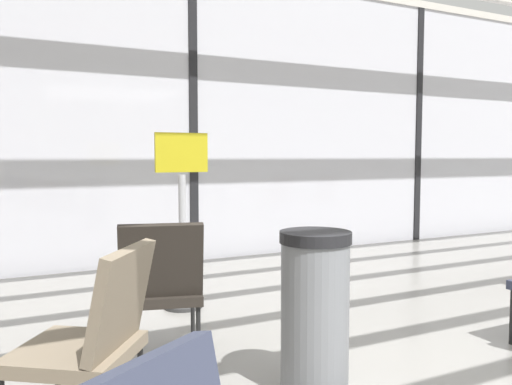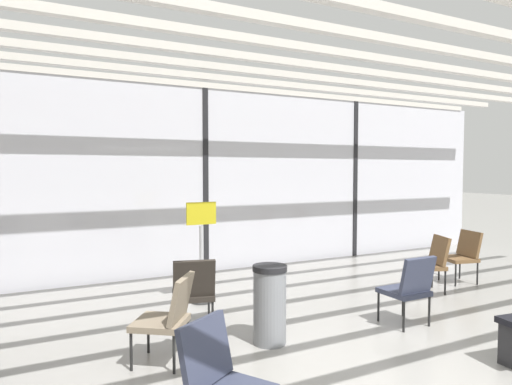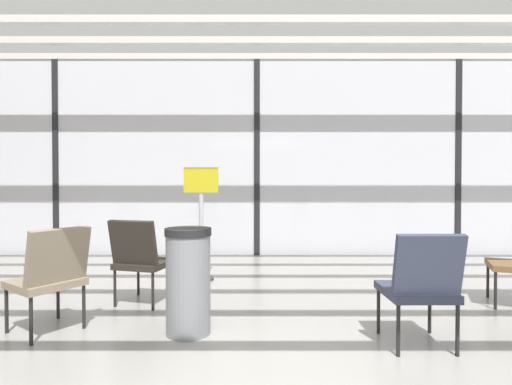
# 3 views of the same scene
# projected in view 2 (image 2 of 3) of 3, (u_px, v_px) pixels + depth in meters

# --- Properties ---
(glass_curtain_wall) EXTENTS (14.00, 0.08, 3.40)m
(glass_curtain_wall) POSITION_uv_depth(u_px,v_px,m) (205.00, 181.00, 8.16)
(glass_curtain_wall) COLOR silver
(glass_curtain_wall) RESTS_ON ground
(window_mullion_1) EXTENTS (0.10, 0.12, 3.40)m
(window_mullion_1) POSITION_uv_depth(u_px,v_px,m) (205.00, 181.00, 8.16)
(window_mullion_1) COLOR black
(window_mullion_1) RESTS_ON ground
(window_mullion_2) EXTENTS (0.10, 0.12, 3.40)m
(window_mullion_2) POSITION_uv_depth(u_px,v_px,m) (354.00, 179.00, 9.74)
(window_mullion_2) COLOR black
(window_mullion_2) RESTS_ON ground
(ceiling_slats) EXTENTS (13.72, 6.72, 0.10)m
(ceiling_slats) POSITION_uv_depth(u_px,v_px,m) (302.00, 37.00, 5.13)
(ceiling_slats) COLOR beige
(ceiling_slats) RESTS_ON glass_curtain_wall
(parked_airplane) EXTENTS (12.34, 4.41, 4.41)m
(parked_airplane) POSITION_uv_depth(u_px,v_px,m) (156.00, 161.00, 13.97)
(parked_airplane) COLOR silver
(parked_airplane) RESTS_ON ground
(lounge_chair_0) EXTENTS (0.67, 0.65, 0.87)m
(lounge_chair_0) POSITION_uv_depth(u_px,v_px,m) (431.00, 260.00, 6.86)
(lounge_chair_0) COLOR brown
(lounge_chair_0) RESTS_ON ground
(lounge_chair_1) EXTENTS (0.69, 0.70, 0.87)m
(lounge_chair_1) POSITION_uv_depth(u_px,v_px,m) (220.00, 378.00, 2.97)
(lounge_chair_1) COLOR #33384C
(lounge_chair_1) RESTS_ON ground
(lounge_chair_2) EXTENTS (0.49, 0.53, 0.87)m
(lounge_chair_2) POSITION_uv_depth(u_px,v_px,m) (409.00, 286.00, 5.32)
(lounge_chair_2) COLOR #33384C
(lounge_chair_2) RESTS_ON ground
(lounge_chair_4) EXTENTS (0.62, 0.58, 0.87)m
(lounge_chair_4) POSITION_uv_depth(u_px,v_px,m) (463.00, 253.00, 7.43)
(lounge_chair_4) COLOR brown
(lounge_chair_4) RESTS_ON ground
(lounge_chair_5) EXTENTS (0.60, 0.63, 0.87)m
(lounge_chair_5) POSITION_uv_depth(u_px,v_px,m) (194.00, 289.00, 5.18)
(lounge_chair_5) COLOR #28231E
(lounge_chair_5) RESTS_ON ground
(lounge_chair_6) EXTENTS (0.71, 0.69, 0.87)m
(lounge_chair_6) POSITION_uv_depth(u_px,v_px,m) (169.00, 314.00, 4.29)
(lounge_chair_6) COLOR #7F705B
(lounge_chair_6) RESTS_ON ground
(trash_bin) EXTENTS (0.38, 0.38, 0.86)m
(trash_bin) POSITION_uv_depth(u_px,v_px,m) (270.00, 304.00, 4.80)
(trash_bin) COLOR slate
(trash_bin) RESTS_ON ground
(info_sign) EXTENTS (0.44, 0.32, 1.44)m
(info_sign) POSITION_uv_depth(u_px,v_px,m) (202.00, 255.00, 6.29)
(info_sign) COLOR #333333
(info_sign) RESTS_ON ground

